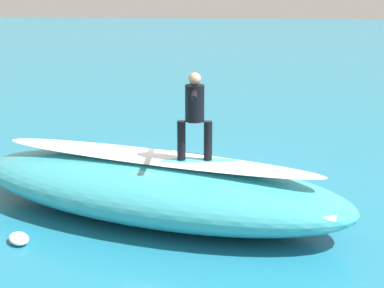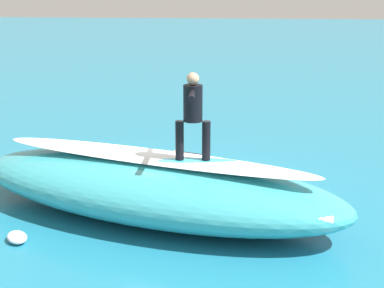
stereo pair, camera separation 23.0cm
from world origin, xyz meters
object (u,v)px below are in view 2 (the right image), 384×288
at_px(surfboard_paddling, 191,164).
at_px(surfer_paddling, 196,159).
at_px(surfboard_riding, 193,162).
at_px(surfer_riding, 193,110).

relative_size(surfboard_paddling, surfer_paddling, 1.27).
xyz_separation_m(surfboard_paddling, surfer_paddling, (-0.11, 0.04, 0.15)).
relative_size(surfboard_riding, surfer_paddling, 1.23).
bearing_deg(surfboard_riding, surfer_riding, -78.68).
height_order(surfer_riding, surfer_paddling, surfer_riding).
bearing_deg(surfer_riding, surfboard_riding, 101.32).
distance_m(surfboard_paddling, surfer_paddling, 0.19).
relative_size(surfboard_riding, surfboard_paddling, 0.97).
height_order(surfer_riding, surfboard_paddling, surfer_riding).
height_order(surfboard_riding, surfer_riding, surfer_riding).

